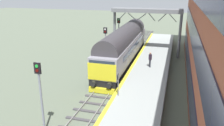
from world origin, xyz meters
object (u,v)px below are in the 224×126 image
diesel_locomotive (124,45)px  signal_post_mid (105,43)px  waiting_passenger (150,58)px  signal_post_far (119,32)px  signal_post_near (40,91)px  platform_number_sign (118,82)px

diesel_locomotive → signal_post_mid: bearing=-140.1°
diesel_locomotive → signal_post_mid: 2.45m
diesel_locomotive → waiting_passenger: bearing=-40.1°
signal_post_far → waiting_passenger: signal_post_far is taller
diesel_locomotive → signal_post_near: (-1.84, -15.18, 0.54)m
signal_post_near → signal_post_mid: signal_post_near is taller
diesel_locomotive → signal_post_far: size_ratio=3.44×
signal_post_mid → platform_number_sign: signal_post_mid is taller
diesel_locomotive → signal_post_mid: (-1.84, -1.54, 0.48)m
platform_number_sign → waiting_passenger: (1.58, 7.51, -0.21)m
signal_post_far → diesel_locomotive: bearing=-68.5°
platform_number_sign → signal_post_mid: bearing=113.2°
signal_post_near → signal_post_mid: 13.64m
signal_post_mid → waiting_passenger: bearing=-15.4°
diesel_locomotive → signal_post_far: (-1.84, 4.67, 0.64)m
signal_post_near → platform_number_sign: bearing=50.1°
signal_post_near → signal_post_far: bearing=90.0°
signal_post_near → signal_post_far: signal_post_far is taller
signal_post_mid → waiting_passenger: 5.73m
signal_post_mid → waiting_passenger: (5.45, -1.50, -0.97)m
signal_post_far → platform_number_sign: size_ratio=2.84×
signal_post_far → waiting_passenger: bearing=-54.8°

